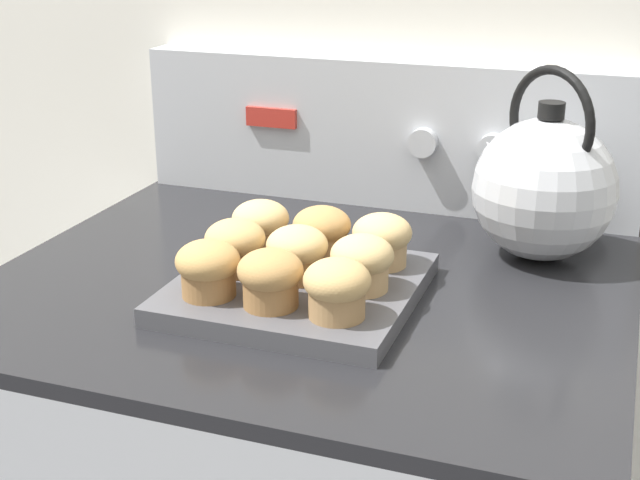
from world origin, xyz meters
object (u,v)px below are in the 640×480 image
at_px(muffin_pan, 298,288).
at_px(muffin_r0_c2, 337,288).
at_px(tea_kettle, 544,186).
at_px(muffin_r1_c2, 362,262).
at_px(muffin_r0_c1, 270,278).
at_px(muffin_r2_c0, 261,225).
at_px(muffin_r2_c1, 322,231).
at_px(muffin_r2_c2, 382,239).
at_px(muffin_r1_c1, 297,252).
at_px(muffin_r1_c0, 235,245).
at_px(muffin_r0_c0, 208,268).

height_order(muffin_pan, muffin_r0_c2, muffin_r0_c2).
xyz_separation_m(muffin_r0_c2, tea_kettle, (0.17, 0.30, 0.04)).
relative_size(muffin_pan, muffin_r1_c2, 3.80).
xyz_separation_m(muffin_r0_c1, muffin_r2_c0, (-0.08, 0.15, 0.00)).
height_order(muffin_r1_c2, muffin_r2_c0, same).
distance_m(muffin_r0_c1, muffin_r0_c2, 0.07).
xyz_separation_m(muffin_pan, muffin_r2_c1, (0.00, 0.08, 0.04)).
bearing_deg(muffin_r0_c2, muffin_r2_c1, 114.98).
distance_m(muffin_r1_c2, muffin_r2_c2, 0.08).
relative_size(muffin_r1_c1, muffin_r2_c2, 1.00).
bearing_deg(muffin_pan, tea_kettle, 42.76).
distance_m(muffin_r1_c0, muffin_r2_c0, 0.07).
relative_size(muffin_r0_c1, muffin_r2_c0, 1.00).
bearing_deg(muffin_r2_c2, muffin_r2_c1, 179.08).
xyz_separation_m(muffin_r2_c0, tea_kettle, (0.32, 0.15, 0.04)).
bearing_deg(muffin_r1_c1, muffin_r1_c0, -177.36).
distance_m(muffin_r1_c1, muffin_r2_c0, 0.10).
relative_size(muffin_r1_c0, muffin_r2_c1, 1.00).
distance_m(muffin_pan, muffin_r2_c0, 0.12).
bearing_deg(muffin_r1_c2, muffin_r1_c0, 179.97).
distance_m(muffin_r2_c2, tea_kettle, 0.22).
bearing_deg(muffin_r0_c2, muffin_r2_c0, 134.78).
relative_size(muffin_r1_c0, muffin_r2_c2, 1.00).
distance_m(muffin_r0_c0, muffin_r2_c1, 0.17).
bearing_deg(muffin_r2_c1, muffin_r2_c0, -178.10).
bearing_deg(muffin_r1_c2, muffin_r2_c1, 133.83).
relative_size(muffin_r0_c0, muffin_r2_c1, 1.00).
height_order(muffin_r1_c1, muffin_r2_c0, same).
bearing_deg(muffin_r0_c2, muffin_r0_c1, 178.75).
distance_m(muffin_r2_c1, tea_kettle, 0.28).
bearing_deg(muffin_pan, muffin_r0_c1, -90.78).
bearing_deg(tea_kettle, muffin_r2_c2, -138.10).
bearing_deg(muffin_r1_c2, muffin_r0_c2, -92.17).
bearing_deg(muffin_r2_c0, muffin_r0_c1, -63.10).
height_order(muffin_r2_c0, muffin_r2_c2, same).
distance_m(muffin_pan, tea_kettle, 0.34).
relative_size(muffin_r2_c0, muffin_r2_c2, 1.00).
xyz_separation_m(muffin_r1_c0, muffin_r2_c0, (-0.00, 0.07, 0.00)).
bearing_deg(muffin_r1_c1, muffin_pan, -60.73).
xyz_separation_m(muffin_r0_c0, muffin_r2_c2, (0.15, 0.15, 0.00)).
distance_m(muffin_r1_c2, muffin_r2_c1, 0.11).
xyz_separation_m(muffin_pan, muffin_r0_c2, (0.07, -0.08, 0.04)).
bearing_deg(muffin_r0_c2, muffin_r1_c1, 133.06).
xyz_separation_m(muffin_r1_c2, muffin_r2_c1, (-0.07, 0.08, 0.00)).
bearing_deg(muffin_pan, muffin_r0_c2, -46.59).
distance_m(muffin_r2_c1, muffin_r2_c2, 0.08).
relative_size(muffin_r1_c2, muffin_r2_c1, 1.00).
bearing_deg(muffin_r0_c0, muffin_r1_c2, 25.71).
relative_size(muffin_r2_c0, tea_kettle, 0.29).
distance_m(muffin_r0_c1, tea_kettle, 0.39).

